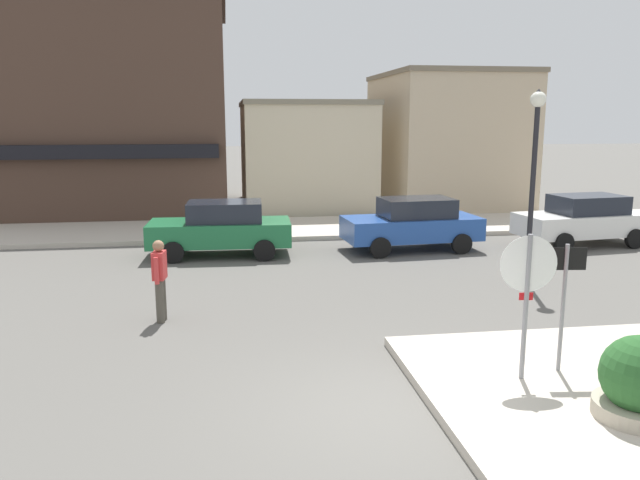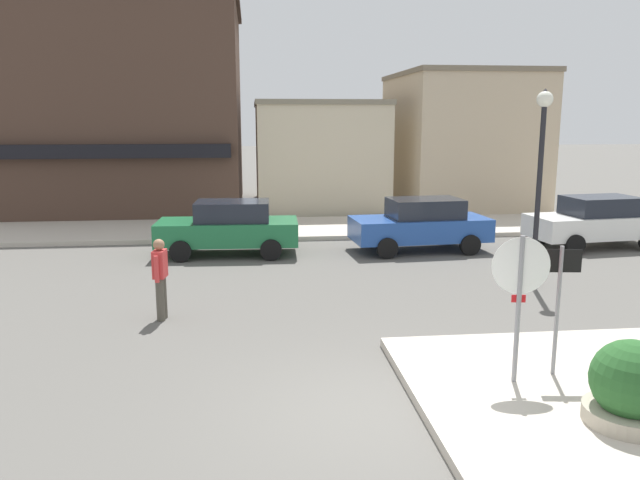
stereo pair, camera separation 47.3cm
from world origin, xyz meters
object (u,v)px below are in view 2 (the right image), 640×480
at_px(lamp_post, 541,160).
at_px(parked_car_nearest, 229,227).
at_px(parked_car_second, 421,224).
at_px(stop_sign, 519,290).
at_px(parked_car_third, 596,221).
at_px(pedestrian_crossing_near, 160,276).
at_px(planter, 630,392).
at_px(one_way_sign, 558,298).

xyz_separation_m(lamp_post, parked_car_nearest, (-7.22, 4.22, -2.15)).
bearing_deg(parked_car_second, parked_car_nearest, 179.29).
bearing_deg(stop_sign, lamp_post, 62.81).
bearing_deg(parked_car_nearest, stop_sign, -65.55).
distance_m(parked_car_third, pedestrian_crossing_near, 13.45).
distance_m(planter, pedestrian_crossing_near, 8.32).
bearing_deg(one_way_sign, parked_car_third, 57.40).
relative_size(parked_car_nearest, parked_car_second, 0.99).
relative_size(one_way_sign, parked_car_nearest, 0.52).
relative_size(planter, parked_car_third, 0.29).
distance_m(one_way_sign, parked_car_third, 11.13).
bearing_deg(parked_car_nearest, one_way_sign, -61.84).
xyz_separation_m(parked_car_second, pedestrian_crossing_near, (-6.76, -5.73, 0.06)).
xyz_separation_m(parked_car_nearest, parked_car_third, (11.08, -0.15, 0.00)).
bearing_deg(planter, pedestrian_crossing_near, 140.72).
relative_size(parked_car_nearest, parked_car_third, 0.97).
height_order(planter, pedestrian_crossing_near, pedestrian_crossing_near).
xyz_separation_m(stop_sign, parked_car_nearest, (-4.41, 9.70, -0.71)).
distance_m(lamp_post, pedestrian_crossing_near, 8.75).
bearing_deg(pedestrian_crossing_near, one_way_sign, -30.84).
height_order(lamp_post, parked_car_nearest, lamp_post).
height_order(parked_car_nearest, parked_car_second, same).
relative_size(planter, pedestrian_crossing_near, 0.76).
bearing_deg(planter, parked_car_second, 88.30).
height_order(stop_sign, parked_car_nearest, stop_sign).
relative_size(one_way_sign, pedestrian_crossing_near, 1.30).
bearing_deg(parked_car_third, one_way_sign, -122.60).
distance_m(one_way_sign, parked_car_second, 9.47).
distance_m(stop_sign, planter, 1.89).
relative_size(one_way_sign, parked_car_second, 0.51).
relative_size(parked_car_third, pedestrian_crossing_near, 2.59).
xyz_separation_m(parked_car_second, parked_car_third, (5.45, -0.08, 0.00)).
bearing_deg(parked_car_nearest, planter, -64.37).
bearing_deg(pedestrian_crossing_near, parked_car_nearest, 79.01).
height_order(planter, parked_car_second, parked_car_second).
xyz_separation_m(stop_sign, planter, (0.90, -1.37, -0.96)).
xyz_separation_m(stop_sign, parked_car_second, (1.23, 9.63, -0.71)).
distance_m(planter, parked_car_second, 11.00).
bearing_deg(pedestrian_crossing_near, lamp_post, 10.73).
height_order(planter, lamp_post, lamp_post).
height_order(stop_sign, parked_car_second, stop_sign).
relative_size(stop_sign, parked_car_third, 0.55).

